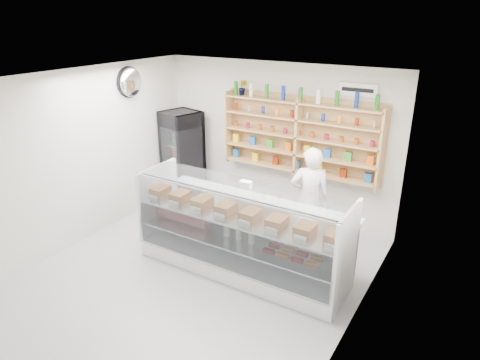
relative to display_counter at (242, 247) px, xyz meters
The scene contains 8 objects.
room 1.23m from the display_counter, 136.82° to the right, with size 5.00×5.00×5.00m.
display_counter is the anchor object (origin of this frame).
shop_worker 1.37m from the display_counter, 64.71° to the left, with size 0.61×0.40×1.68m, color white.
drinks_cooler 2.85m from the display_counter, 145.59° to the left, with size 0.79×0.78×1.82m.
wall_shelving 2.24m from the display_counter, 89.91° to the left, with size 2.84×0.28×1.33m.
potted_plant 2.93m from the display_counter, 120.54° to the left, with size 0.15×0.12×0.28m, color #1E6626.
security_mirror 3.46m from the display_counter, 164.62° to the left, with size 0.15×0.50×0.50m, color silver.
wall_sign 3.03m from the display_counter, 65.74° to the left, with size 0.62×0.03×0.20m, color white.
Camera 1 is at (3.30, -4.20, 3.58)m, focal length 32.00 mm.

